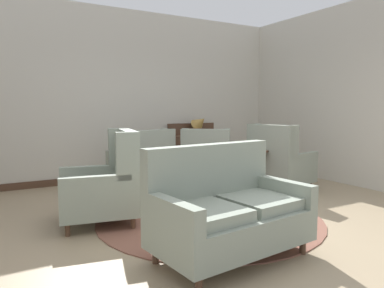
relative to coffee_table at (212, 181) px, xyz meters
The scene contains 15 objects.
ground 0.75m from the coffee_table, 111.03° to the right, with size 9.10×9.10×0.00m, color #9E896B.
wall_back 2.93m from the coffee_table, 94.91° to the left, with size 6.65×0.08×3.19m, color beige.
wall_right 3.27m from the coffee_table, ahead, with size 0.08×4.55×3.19m, color beige.
baseboard_back 2.63m from the coffee_table, 95.02° to the left, with size 6.49×0.03×0.12m, color #4C3323.
area_rug 0.54m from the coffee_table, 127.85° to the right, with size 2.76×2.76×0.01m, color brown.
coffee_table is the anchor object (origin of this frame).
porcelain_vase 0.25m from the coffee_table, 149.40° to the right, with size 0.17×0.17×0.34m.
settee 1.51m from the coffee_table, 117.63° to the right, with size 1.50×0.94×1.02m.
armchair_near_window 1.39m from the coffee_table, behind, with size 0.99×0.95×1.11m.
armchair_beside_settee 1.62m from the coffee_table, 14.75° to the left, with size 0.98×0.97×1.10m.
armchair_far_left 1.49m from the coffee_table, 105.13° to the left, with size 0.99×1.00×1.02m.
armchair_near_sideboard 1.35m from the coffee_table, 60.92° to the left, with size 1.12×1.12×1.02m.
side_table 1.21m from the coffee_table, 23.48° to the left, with size 0.45×0.45×0.70m.
sideboard 2.61m from the coffee_table, 64.68° to the left, with size 1.08×0.36×1.04m.
gramophone 2.63m from the coffee_table, 63.02° to the left, with size 0.38×0.44×0.45m.
Camera 1 is at (-2.35, -3.38, 1.38)m, focal length 33.79 mm.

